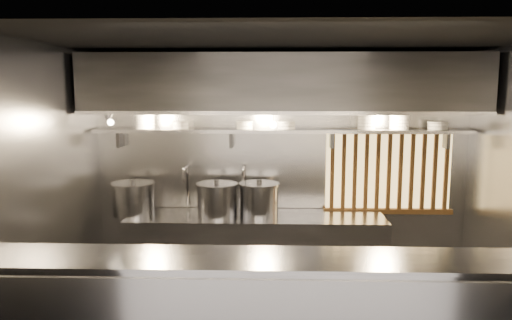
# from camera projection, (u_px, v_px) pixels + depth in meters

# --- Properties ---
(ceiling) EXTENTS (4.50, 4.50, 0.00)m
(ceiling) POSITION_uv_depth(u_px,v_px,m) (285.00, 41.00, 4.42)
(ceiling) COLOR black
(ceiling) RESTS_ON wall_back
(wall_back) EXTENTS (4.50, 0.00, 4.50)m
(wall_back) POSITION_uv_depth(u_px,v_px,m) (281.00, 168.00, 6.11)
(wall_back) COLOR gray
(wall_back) RESTS_ON floor
(wall_left) EXTENTS (0.00, 3.00, 3.00)m
(wall_left) POSITION_uv_depth(u_px,v_px,m) (45.00, 193.00, 4.70)
(wall_left) COLOR gray
(wall_left) RESTS_ON floor
(cooking_bench) EXTENTS (3.00, 0.70, 0.90)m
(cooking_bench) POSITION_uv_depth(u_px,v_px,m) (256.00, 253.00, 5.89)
(cooking_bench) COLOR #939397
(cooking_bench) RESTS_ON floor
(bowl_shelf) EXTENTS (4.40, 0.34, 0.04)m
(bowl_shelf) POSITION_uv_depth(u_px,v_px,m) (282.00, 131.00, 5.86)
(bowl_shelf) COLOR #939397
(bowl_shelf) RESTS_ON wall_back
(exhaust_hood) EXTENTS (4.40, 0.81, 0.65)m
(exhaust_hood) POSITION_uv_depth(u_px,v_px,m) (282.00, 84.00, 5.57)
(exhaust_hood) COLOR #2D2D30
(exhaust_hood) RESTS_ON ceiling
(wood_screen) EXTENTS (1.56, 0.09, 1.04)m
(wood_screen) POSITION_uv_depth(u_px,v_px,m) (389.00, 171.00, 6.03)
(wood_screen) COLOR #EFC26B
(wood_screen) RESTS_ON wall_back
(faucet_left) EXTENTS (0.04, 0.30, 0.50)m
(faucet_left) POSITION_uv_depth(u_px,v_px,m) (186.00, 177.00, 6.03)
(faucet_left) COLOR silver
(faucet_left) RESTS_ON wall_back
(faucet_right) EXTENTS (0.04, 0.30, 0.50)m
(faucet_right) POSITION_uv_depth(u_px,v_px,m) (244.00, 178.00, 6.01)
(faucet_right) COLOR silver
(faucet_right) RESTS_ON wall_back
(heat_lamp) EXTENTS (0.25, 0.35, 0.20)m
(heat_lamp) POSITION_uv_depth(u_px,v_px,m) (108.00, 117.00, 5.43)
(heat_lamp) COLOR #939397
(heat_lamp) RESTS_ON exhaust_hood
(pendant_bulb) EXTENTS (0.09, 0.09, 0.19)m
(pendant_bulb) POSITION_uv_depth(u_px,v_px,m) (273.00, 125.00, 5.74)
(pendant_bulb) COLOR #2D2D30
(pendant_bulb) RESTS_ON exhaust_hood
(stock_pot_left) EXTENTS (0.63, 0.63, 0.42)m
(stock_pot_left) POSITION_uv_depth(u_px,v_px,m) (133.00, 199.00, 5.84)
(stock_pot_left) COLOR #939397
(stock_pot_left) RESTS_ON cooking_bench
(stock_pot_mid) EXTENTS (0.58, 0.58, 0.43)m
(stock_pot_mid) POSITION_uv_depth(u_px,v_px,m) (217.00, 200.00, 5.79)
(stock_pot_mid) COLOR #939397
(stock_pot_mid) RESTS_ON cooking_bench
(stock_pot_right) EXTENTS (0.62, 0.62, 0.42)m
(stock_pot_right) POSITION_uv_depth(u_px,v_px,m) (259.00, 199.00, 5.83)
(stock_pot_right) COLOR #939397
(stock_pot_right) RESTS_ON cooking_bench
(bowl_stack_0) EXTENTS (0.24, 0.24, 0.17)m
(bowl_stack_0) POSITION_uv_depth(u_px,v_px,m) (145.00, 122.00, 5.90)
(bowl_stack_0) COLOR silver
(bowl_stack_0) RESTS_ON bowl_shelf
(bowl_stack_1) EXTENTS (0.20, 0.20, 0.09)m
(bowl_stack_1) POSITION_uv_depth(u_px,v_px,m) (181.00, 125.00, 5.89)
(bowl_stack_1) COLOR silver
(bowl_stack_1) RESTS_ON bowl_shelf
(bowl_stack_2) EXTENTS (0.20, 0.20, 0.09)m
(bowl_stack_2) POSITION_uv_depth(u_px,v_px,m) (245.00, 125.00, 5.87)
(bowl_stack_2) COLOR silver
(bowl_stack_2) RESTS_ON bowl_shelf
(bowl_stack_3) EXTENTS (0.23, 0.23, 0.09)m
(bowl_stack_3) POSITION_uv_depth(u_px,v_px,m) (286.00, 125.00, 5.85)
(bowl_stack_3) COLOR silver
(bowl_stack_3) RESTS_ON bowl_shelf
(bowl_stack_4) EXTENTS (0.22, 0.22, 0.17)m
(bowl_stack_4) POSITION_uv_depth(u_px,v_px,m) (367.00, 122.00, 5.82)
(bowl_stack_4) COLOR silver
(bowl_stack_4) RESTS_ON bowl_shelf
(bowl_stack_5) EXTENTS (0.24, 0.24, 0.17)m
(bowl_stack_5) POSITION_uv_depth(u_px,v_px,m) (399.00, 122.00, 5.81)
(bowl_stack_5) COLOR silver
(bowl_stack_5) RESTS_ON bowl_shelf
(bowl_stack_6) EXTENTS (0.24, 0.24, 0.09)m
(bowl_stack_6) POSITION_uv_depth(u_px,v_px,m) (438.00, 125.00, 5.80)
(bowl_stack_6) COLOR silver
(bowl_stack_6) RESTS_ON bowl_shelf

